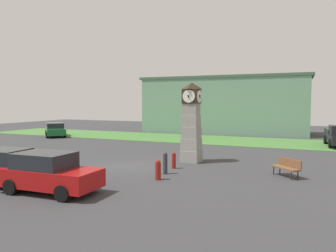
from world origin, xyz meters
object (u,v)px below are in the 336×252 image
(bollard_near_tower, at_px, (158,170))
(bench, at_px, (287,166))
(bollard_mid_row, at_px, (165,163))
(car_by_building, at_px, (49,173))
(car_far_lot, at_px, (55,130))
(bollard_far_row, at_px, (174,160))
(clock_tower, at_px, (191,124))
(car_near_tower, at_px, (4,167))

(bollard_near_tower, xyz_separation_m, bench, (5.60, 3.21, 0.03))
(bollard_mid_row, distance_m, bench, 6.12)
(car_by_building, xyz_separation_m, car_far_lot, (-16.12, 17.58, -0.06))
(bollard_near_tower, xyz_separation_m, bollard_far_row, (-0.38, 2.81, -0.02))
(bollard_near_tower, distance_m, bench, 6.45)
(clock_tower, distance_m, car_by_building, 9.59)
(car_near_tower, xyz_separation_m, car_far_lot, (-13.38, 17.48, -0.05))
(bollard_far_row, height_order, car_by_building, car_by_building)
(clock_tower, xyz_separation_m, bollard_far_row, (-0.19, -2.35, -1.88))
(bench, bearing_deg, bollard_mid_row, -161.94)
(clock_tower, distance_m, car_near_tower, 10.67)
(car_by_building, bearing_deg, car_near_tower, 177.97)
(clock_tower, bearing_deg, car_far_lot, 155.77)
(bollard_mid_row, relative_size, car_by_building, 0.27)
(bollard_far_row, relative_size, bench, 0.61)
(bench, bearing_deg, bollard_near_tower, -150.14)
(clock_tower, relative_size, car_by_building, 1.18)
(bollard_far_row, bearing_deg, bench, 3.88)
(bollard_mid_row, height_order, bollard_far_row, bollard_mid_row)
(clock_tower, xyz_separation_m, car_far_lot, (-19.06, 8.58, -1.58))
(bench, bearing_deg, car_by_building, -141.08)
(bollard_far_row, height_order, car_far_lot, car_far_lot)
(clock_tower, bearing_deg, bollard_mid_row, -90.49)
(car_near_tower, height_order, car_far_lot, car_near_tower)
(car_far_lot, bearing_deg, car_by_building, -47.48)
(bollard_near_tower, distance_m, car_by_building, 4.97)
(bollard_near_tower, relative_size, car_by_building, 0.23)
(bollard_far_row, relative_size, car_near_tower, 0.20)
(car_far_lot, bearing_deg, bollard_far_row, -30.09)
(car_far_lot, distance_m, bench, 26.99)
(clock_tower, xyz_separation_m, car_by_building, (-2.94, -9.00, -1.52))
(bench, bearing_deg, car_far_lot, 157.04)
(car_far_lot, bearing_deg, clock_tower, -24.23)
(clock_tower, relative_size, bench, 3.28)
(bollard_near_tower, distance_m, car_near_tower, 6.97)
(car_near_tower, bearing_deg, bollard_far_row, 50.03)
(bollard_near_tower, bearing_deg, bollard_mid_row, 99.63)
(car_far_lot, height_order, bench, car_far_lot)
(clock_tower, distance_m, bollard_near_tower, 5.49)
(clock_tower, bearing_deg, car_near_tower, -122.55)
(clock_tower, relative_size, bollard_near_tower, 5.11)
(bollard_near_tower, bearing_deg, car_near_tower, -147.50)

